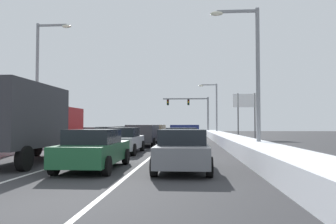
% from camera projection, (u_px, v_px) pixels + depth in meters
% --- Properties ---
extents(ground_plane, '(122.04, 122.04, 0.00)m').
position_uv_depth(ground_plane, '(142.00, 146.00, 24.73)').
color(ground_plane, '#333335').
extents(lane_stripe_between_right_lane_and_center_lane, '(0.14, 51.63, 0.01)m').
position_uv_depth(lane_stripe_between_right_lane_and_center_lane, '(168.00, 143.00, 29.28)').
color(lane_stripe_between_right_lane_and_center_lane, silver).
rests_on(lane_stripe_between_right_lane_and_center_lane, ground).
extents(lane_stripe_between_center_lane_and_left_lane, '(0.14, 51.63, 0.01)m').
position_uv_depth(lane_stripe_between_center_lane_and_left_lane, '(131.00, 143.00, 29.53)').
color(lane_stripe_between_center_lane_and_left_lane, silver).
rests_on(lane_stripe_between_center_lane_and_left_lane, ground).
extents(snow_bank_right_shoulder, '(1.90, 51.63, 0.78)m').
position_uv_depth(snow_bank_right_shoulder, '(227.00, 139.00, 28.92)').
color(snow_bank_right_shoulder, white).
rests_on(snow_bank_right_shoulder, ground).
extents(snow_bank_left_shoulder, '(1.81, 51.63, 0.73)m').
position_uv_depth(snow_bank_left_shoulder, '(75.00, 139.00, 29.92)').
color(snow_bank_left_shoulder, white).
rests_on(snow_bank_left_shoulder, ground).
extents(sedan_gray_right_lane_nearest, '(2.00, 4.50, 1.51)m').
position_uv_depth(sedan_gray_right_lane_nearest, '(183.00, 150.00, 11.82)').
color(sedan_gray_right_lane_nearest, slate).
rests_on(sedan_gray_right_lane_nearest, ground).
extents(sedan_white_right_lane_second, '(2.00, 4.50, 1.51)m').
position_uv_depth(sedan_white_right_lane_second, '(182.00, 141.00, 18.06)').
color(sedan_white_right_lane_second, silver).
rests_on(sedan_white_right_lane_second, ground).
extents(suv_navy_right_lane_third, '(2.16, 4.90, 1.67)m').
position_uv_depth(suv_navy_right_lane_third, '(185.00, 134.00, 23.91)').
color(suv_navy_right_lane_third, navy).
rests_on(suv_navy_right_lane_third, ground).
extents(suv_black_right_lane_fourth, '(2.16, 4.90, 1.67)m').
position_uv_depth(suv_black_right_lane_fourth, '(186.00, 132.00, 30.26)').
color(suv_black_right_lane_fourth, black).
rests_on(suv_black_right_lane_fourth, ground).
extents(sedan_green_center_lane_nearest, '(2.00, 4.50, 1.51)m').
position_uv_depth(sedan_green_center_lane_nearest, '(94.00, 149.00, 12.09)').
color(sedan_green_center_lane_nearest, '#1E5633').
rests_on(sedan_green_center_lane_nearest, ground).
extents(sedan_silver_center_lane_second, '(2.00, 4.50, 1.51)m').
position_uv_depth(sedan_silver_center_lane_second, '(123.00, 140.00, 18.90)').
color(sedan_silver_center_lane_second, '#B7BABF').
rests_on(sedan_silver_center_lane_second, ground).
extents(suv_charcoal_center_lane_third, '(2.16, 4.90, 1.67)m').
position_uv_depth(suv_charcoal_center_lane_third, '(144.00, 133.00, 24.89)').
color(suv_charcoal_center_lane_third, '#38383D').
rests_on(suv_charcoal_center_lane_third, ground).
extents(suv_tan_center_lane_fourth, '(2.16, 4.90, 1.67)m').
position_uv_depth(suv_tan_center_lane_fourth, '(154.00, 131.00, 31.72)').
color(suv_tan_center_lane_fourth, '#937F60').
rests_on(suv_tan_center_lane_fourth, ground).
extents(box_truck_left_lane_nearest, '(2.53, 7.20, 3.36)m').
position_uv_depth(box_truck_left_lane_nearest, '(29.00, 120.00, 14.14)').
color(box_truck_left_lane_nearest, maroon).
rests_on(box_truck_left_lane_nearest, ground).
extents(sedan_maroon_left_lane_second, '(2.00, 4.50, 1.51)m').
position_uv_depth(sedan_maroon_left_lane_second, '(88.00, 138.00, 21.87)').
color(sedan_maroon_left_lane_second, maroon).
rests_on(sedan_maroon_left_lane_second, ground).
extents(sedan_gray_left_lane_third, '(2.00, 4.50, 1.51)m').
position_uv_depth(sedan_gray_left_lane_third, '(109.00, 135.00, 27.47)').
color(sedan_gray_left_lane_third, slate).
rests_on(sedan_gray_left_lane_third, ground).
extents(sedan_white_left_lane_fourth, '(2.00, 4.50, 1.51)m').
position_uv_depth(sedan_white_left_lane_fourth, '(124.00, 133.00, 33.68)').
color(sedan_white_left_lane_fourth, silver).
rests_on(sedan_white_left_lane_fourth, ground).
extents(traffic_light_gantry, '(7.54, 0.47, 6.20)m').
position_uv_depth(traffic_light_gantry, '(194.00, 108.00, 52.66)').
color(traffic_light_gantry, slate).
rests_on(traffic_light_gantry, ground).
extents(street_lamp_right_near, '(2.66, 0.36, 8.05)m').
position_uv_depth(street_lamp_right_near, '(251.00, 67.00, 17.40)').
color(street_lamp_right_near, gray).
rests_on(street_lamp_right_near, ground).
extents(street_lamp_right_mid, '(2.66, 0.36, 7.51)m').
position_uv_depth(street_lamp_right_mid, '(214.00, 105.00, 45.46)').
color(street_lamp_right_mid, gray).
rests_on(street_lamp_right_mid, ground).
extents(street_lamp_left_mid, '(2.66, 0.36, 9.23)m').
position_uv_depth(street_lamp_left_mid, '(41.00, 74.00, 23.72)').
color(street_lamp_left_mid, gray).
rests_on(street_lamp_left_mid, ground).
extents(roadside_sign_right, '(3.20, 0.16, 5.50)m').
position_uv_depth(roadside_sign_right, '(246.00, 105.00, 38.73)').
color(roadside_sign_right, '#59595B').
rests_on(roadside_sign_right, ground).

